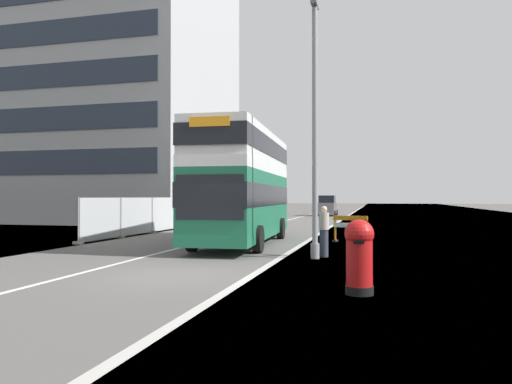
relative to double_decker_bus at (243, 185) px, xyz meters
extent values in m
cube|color=#565451|center=(0.64, -8.12, -2.59)|extent=(140.00, 280.00, 0.10)
cube|color=#B2AFA8|center=(2.50, -8.12, -2.55)|extent=(0.24, 196.00, 0.01)
cube|color=silver|center=(-2.00, -8.12, -2.55)|extent=(0.16, 168.00, 0.01)
cube|color=#196042|center=(0.00, 0.01, -0.86)|extent=(3.11, 10.35, 2.67)
cube|color=silver|center=(0.00, 0.01, 0.68)|extent=(3.11, 10.35, 0.40)
cube|color=silver|center=(0.00, 0.01, 1.56)|extent=(3.08, 10.25, 1.36)
cube|color=black|center=(0.00, 0.01, -0.46)|extent=(3.14, 10.46, 0.85)
cube|color=black|center=(0.00, 0.01, 1.56)|extent=(3.13, 10.40, 0.75)
cube|color=black|center=(0.32, -5.11, -0.52)|extent=(2.29, 0.20, 1.47)
cube|color=orange|center=(0.32, -5.11, 1.93)|extent=(1.37, 0.14, 0.32)
cube|color=#196042|center=(0.00, 0.01, -2.01)|extent=(3.14, 10.46, 0.36)
cylinder|color=black|center=(-1.04, -3.23, -2.04)|extent=(0.36, 1.02, 1.00)
cylinder|color=black|center=(1.43, -3.08, -2.04)|extent=(0.36, 1.02, 1.00)
cylinder|color=black|center=(-1.41, 2.74, -2.04)|extent=(0.36, 1.02, 1.00)
cylinder|color=black|center=(1.07, 2.89, -2.04)|extent=(0.36, 1.02, 1.00)
cylinder|color=gray|center=(3.62, -4.12, 1.59)|extent=(0.18, 0.18, 8.26)
cube|color=slate|center=(3.62, -4.12, 5.84)|extent=(0.20, 0.70, 0.20)
cylinder|color=gray|center=(3.62, -4.12, -2.29)|extent=(0.29, 0.29, 0.50)
cylinder|color=black|center=(5.25, -9.63, -2.45)|extent=(0.58, 0.58, 0.18)
cylinder|color=#B71414|center=(5.25, -9.63, -1.83)|extent=(0.54, 0.54, 1.07)
sphere|color=#B71414|center=(5.25, -9.63, -1.29)|extent=(0.61, 0.61, 0.61)
cube|color=black|center=(5.25, -9.91, -1.43)|extent=(0.22, 0.03, 0.07)
cube|color=orange|center=(4.42, 1.85, -1.46)|extent=(1.53, 0.44, 0.20)
cube|color=white|center=(4.42, 1.85, -1.78)|extent=(1.53, 0.44, 0.20)
cube|color=orange|center=(3.74, 2.02, -2.00)|extent=(0.08, 0.08, 1.08)
cube|color=black|center=(3.74, 2.02, -2.50)|extent=(0.24, 0.46, 0.08)
cube|color=orange|center=(5.10, 1.69, -2.00)|extent=(0.08, 0.08, 1.08)
cube|color=black|center=(5.10, 1.69, -2.50)|extent=(0.24, 0.46, 0.08)
cube|color=#A8AAAD|center=(-6.74, -0.23, -1.52)|extent=(0.04, 3.26, 1.93)
cube|color=#A8AAAD|center=(-6.74, 3.17, -1.52)|extent=(0.04, 3.26, 1.93)
cube|color=#A8AAAD|center=(-6.74, 6.57, -1.52)|extent=(0.04, 3.26, 1.93)
cube|color=#A8AAAD|center=(-6.74, 9.97, -1.52)|extent=(0.04, 3.26, 1.93)
cube|color=#A8AAAD|center=(-6.74, 13.37, -1.52)|extent=(0.04, 3.26, 1.93)
cube|color=#A8AAAD|center=(-6.74, 16.77, -1.52)|extent=(0.04, 3.26, 1.93)
cylinder|color=#939699|center=(-6.74, -1.93, -1.52)|extent=(0.06, 0.06, 2.03)
cube|color=gray|center=(-6.74, -1.93, -2.48)|extent=(0.44, 0.20, 0.12)
cylinder|color=#939699|center=(-6.74, 1.47, -1.52)|extent=(0.06, 0.06, 2.03)
cube|color=gray|center=(-6.74, 1.47, -2.48)|extent=(0.44, 0.20, 0.12)
cylinder|color=#939699|center=(-6.74, 4.87, -1.52)|extent=(0.06, 0.06, 2.03)
cube|color=gray|center=(-6.74, 4.87, -2.48)|extent=(0.44, 0.20, 0.12)
cylinder|color=#939699|center=(-6.74, 8.27, -1.52)|extent=(0.06, 0.06, 2.03)
cube|color=gray|center=(-6.74, 8.27, -2.48)|extent=(0.44, 0.20, 0.12)
cylinder|color=#939699|center=(-6.74, 11.67, -1.52)|extent=(0.06, 0.06, 2.03)
cube|color=gray|center=(-6.74, 11.67, -2.48)|extent=(0.44, 0.20, 0.12)
cylinder|color=#939699|center=(-6.74, 15.07, -1.52)|extent=(0.06, 0.06, 2.03)
cube|color=gray|center=(-6.74, 15.07, -2.48)|extent=(0.44, 0.20, 0.12)
cylinder|color=#939699|center=(-6.74, 18.47, -1.52)|extent=(0.06, 0.06, 2.03)
cube|color=gray|center=(-6.74, 18.47, -2.48)|extent=(0.44, 0.20, 0.12)
cube|color=navy|center=(-4.88, 17.34, -1.77)|extent=(1.87, 4.19, 1.18)
cube|color=black|center=(-4.88, 17.34, -0.80)|extent=(1.72, 2.30, 0.77)
cylinder|color=black|center=(-3.94, 18.64, -2.24)|extent=(0.20, 0.60, 0.60)
cylinder|color=black|center=(-5.82, 18.64, -2.24)|extent=(0.20, 0.60, 0.60)
cylinder|color=black|center=(-3.94, 16.04, -2.24)|extent=(0.20, 0.60, 0.60)
cylinder|color=black|center=(-5.82, 16.04, -2.24)|extent=(0.20, 0.60, 0.60)
cube|color=silver|center=(-4.12, 24.26, -1.66)|extent=(1.88, 3.84, 1.40)
cube|color=black|center=(-4.12, 24.26, -0.57)|extent=(1.73, 2.11, 0.79)
cylinder|color=black|center=(-3.18, 25.46, -2.24)|extent=(0.20, 0.60, 0.60)
cylinder|color=black|center=(-5.06, 25.46, -2.24)|extent=(0.20, 0.60, 0.60)
cylinder|color=black|center=(-3.18, 23.07, -2.24)|extent=(0.20, 0.60, 0.60)
cylinder|color=black|center=(-5.06, 23.07, -2.24)|extent=(0.20, 0.60, 0.60)
cube|color=slate|center=(0.30, 32.05, -1.76)|extent=(1.77, 4.28, 1.21)
cube|color=black|center=(0.30, 32.05, -0.76)|extent=(1.63, 2.35, 0.79)
cylinder|color=black|center=(1.18, 33.37, -2.24)|extent=(0.20, 0.60, 0.60)
cylinder|color=black|center=(-0.59, 33.37, -2.24)|extent=(0.20, 0.60, 0.60)
cylinder|color=black|center=(1.18, 30.72, -2.24)|extent=(0.20, 0.60, 0.60)
cylinder|color=black|center=(-0.59, 30.72, -2.24)|extent=(0.20, 0.60, 0.60)
cylinder|color=#4C3D2D|center=(-16.07, 24.09, -0.62)|extent=(0.44, 0.44, 3.85)
cylinder|color=#4C3D2D|center=(-15.56, 24.03, 0.68)|extent=(1.11, 0.28, 0.90)
cylinder|color=#4C3D2D|center=(-15.93, 24.57, 1.12)|extent=(0.43, 1.07, 0.95)
cylinder|color=#4C3D2D|center=(-16.76, 24.31, 1.12)|extent=(1.52, 0.60, 1.09)
cylinder|color=#4C3D2D|center=(-16.06, 23.52, 0.14)|extent=(0.19, 1.25, 0.87)
cylinder|color=#2D3342|center=(3.86, -3.62, -2.08)|extent=(0.29, 0.29, 0.92)
cylinder|color=#B2A89E|center=(3.86, -3.62, -1.34)|extent=(0.34, 0.34, 0.57)
sphere|color=beige|center=(3.86, -3.62, -0.94)|extent=(0.22, 0.22, 0.22)
cube|color=#9EA0A3|center=(-22.96, 17.59, 9.84)|extent=(30.45, 16.12, 24.77)
camera|label=1|loc=(5.63, -19.76, -0.52)|focal=33.58mm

